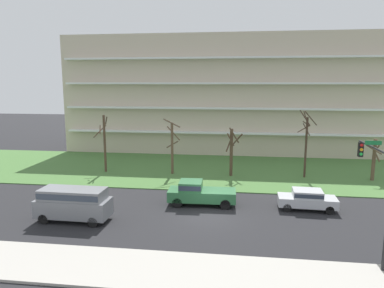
{
  "coord_description": "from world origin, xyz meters",
  "views": [
    {
      "loc": [
        2.06,
        -24.63,
        9.73
      ],
      "look_at": [
        -1.94,
        6.0,
        4.36
      ],
      "focal_mm": 32.99,
      "sensor_mm": 36.0,
      "label": 1
    }
  ],
  "objects_px": {
    "tree_center": "(232,150)",
    "tree_far_right": "(374,159)",
    "pickup_green_center_left": "(199,193)",
    "tree_far_left": "(104,142)",
    "traffic_signal_mast": "(378,181)",
    "tree_right": "(306,142)",
    "van_gray_near_left": "(73,202)",
    "tree_left": "(172,146)",
    "sedan_silver_center_right": "(307,199)"
  },
  "relations": [
    {
      "from": "van_gray_near_left",
      "to": "tree_center",
      "type": "bearing_deg",
      "value": 52.46
    },
    {
      "from": "tree_center",
      "to": "tree_far_right",
      "type": "distance_m",
      "value": 14.09
    },
    {
      "from": "tree_far_left",
      "to": "traffic_signal_mast",
      "type": "xyz_separation_m",
      "value": [
        22.01,
        -16.6,
        1.09
      ]
    },
    {
      "from": "tree_center",
      "to": "tree_far_left",
      "type": "bearing_deg",
      "value": -179.92
    },
    {
      "from": "tree_center",
      "to": "pickup_green_center_left",
      "type": "relative_size",
      "value": 0.97
    },
    {
      "from": "tree_left",
      "to": "tree_far_right",
      "type": "height_order",
      "value": "tree_left"
    },
    {
      "from": "tree_left",
      "to": "sedan_silver_center_right",
      "type": "relative_size",
      "value": 1.37
    },
    {
      "from": "tree_right",
      "to": "pickup_green_center_left",
      "type": "height_order",
      "value": "tree_right"
    },
    {
      "from": "tree_far_right",
      "to": "van_gray_near_left",
      "type": "height_order",
      "value": "tree_far_right"
    },
    {
      "from": "tree_left",
      "to": "traffic_signal_mast",
      "type": "distance_m",
      "value": 22.1
    },
    {
      "from": "tree_left",
      "to": "tree_center",
      "type": "xyz_separation_m",
      "value": [
        6.3,
        -0.0,
        -0.25
      ]
    },
    {
      "from": "tree_center",
      "to": "sedan_silver_center_right",
      "type": "relative_size",
      "value": 1.18
    },
    {
      "from": "tree_far_right",
      "to": "traffic_signal_mast",
      "type": "height_order",
      "value": "traffic_signal_mast"
    },
    {
      "from": "tree_center",
      "to": "van_gray_near_left",
      "type": "bearing_deg",
      "value": -128.53
    },
    {
      "from": "sedan_silver_center_right",
      "to": "tree_center",
      "type": "bearing_deg",
      "value": -54.12
    },
    {
      "from": "tree_far_left",
      "to": "traffic_signal_mast",
      "type": "height_order",
      "value": "traffic_signal_mast"
    },
    {
      "from": "tree_left",
      "to": "tree_far_right",
      "type": "xyz_separation_m",
      "value": [
        20.37,
        -0.05,
        -0.77
      ]
    },
    {
      "from": "tree_left",
      "to": "tree_center",
      "type": "distance_m",
      "value": 6.3
    },
    {
      "from": "tree_far_right",
      "to": "tree_far_left",
      "type": "bearing_deg",
      "value": 179.95
    },
    {
      "from": "tree_left",
      "to": "sedan_silver_center_right",
      "type": "bearing_deg",
      "value": -36.66
    },
    {
      "from": "tree_left",
      "to": "van_gray_near_left",
      "type": "distance_m",
      "value": 14.53
    },
    {
      "from": "tree_far_right",
      "to": "pickup_green_center_left",
      "type": "distance_m",
      "value": 18.9
    },
    {
      "from": "tree_right",
      "to": "traffic_signal_mast",
      "type": "xyz_separation_m",
      "value": [
        0.69,
        -16.89,
        0.71
      ]
    },
    {
      "from": "tree_far_right",
      "to": "traffic_signal_mast",
      "type": "bearing_deg",
      "value": -109.53
    },
    {
      "from": "pickup_green_center_left",
      "to": "tree_far_left",
      "type": "bearing_deg",
      "value": -40.68
    },
    {
      "from": "pickup_green_center_left",
      "to": "traffic_signal_mast",
      "type": "xyz_separation_m",
      "value": [
        10.61,
        -7.43,
        3.43
      ]
    },
    {
      "from": "van_gray_near_left",
      "to": "tree_far_right",
      "type": "bearing_deg",
      "value": 29.63
    },
    {
      "from": "sedan_silver_center_right",
      "to": "traffic_signal_mast",
      "type": "xyz_separation_m",
      "value": [
        2.15,
        -7.44,
        3.58
      ]
    },
    {
      "from": "tree_far_right",
      "to": "pickup_green_center_left",
      "type": "bearing_deg",
      "value": -150.99
    },
    {
      "from": "tree_far_left",
      "to": "tree_center",
      "type": "relative_size",
      "value": 1.2
    },
    {
      "from": "tree_far_left",
      "to": "tree_right",
      "type": "xyz_separation_m",
      "value": [
        21.32,
        0.29,
        0.38
      ]
    },
    {
      "from": "van_gray_near_left",
      "to": "pickup_green_center_left",
      "type": "relative_size",
      "value": 0.96
    },
    {
      "from": "tree_far_right",
      "to": "sedan_silver_center_right",
      "type": "height_order",
      "value": "tree_far_right"
    },
    {
      "from": "tree_center",
      "to": "traffic_signal_mast",
      "type": "relative_size",
      "value": 0.81
    },
    {
      "from": "tree_far_left",
      "to": "van_gray_near_left",
      "type": "relative_size",
      "value": 1.21
    },
    {
      "from": "tree_left",
      "to": "traffic_signal_mast",
      "type": "bearing_deg",
      "value": -48.91
    },
    {
      "from": "tree_far_left",
      "to": "tree_right",
      "type": "relative_size",
      "value": 0.89
    },
    {
      "from": "tree_left",
      "to": "tree_right",
      "type": "distance_m",
      "value": 13.83
    },
    {
      "from": "tree_far_left",
      "to": "van_gray_near_left",
      "type": "height_order",
      "value": "tree_far_left"
    },
    {
      "from": "traffic_signal_mast",
      "to": "van_gray_near_left",
      "type": "bearing_deg",
      "value": 171.25
    },
    {
      "from": "tree_center",
      "to": "van_gray_near_left",
      "type": "distance_m",
      "value": 17.55
    },
    {
      "from": "tree_far_left",
      "to": "tree_left",
      "type": "bearing_deg",
      "value": 0.18
    },
    {
      "from": "tree_center",
      "to": "pickup_green_center_left",
      "type": "bearing_deg",
      "value": -104.7
    },
    {
      "from": "tree_far_left",
      "to": "tree_left",
      "type": "xyz_separation_m",
      "value": [
        7.51,
        0.02,
        -0.27
      ]
    },
    {
      "from": "tree_right",
      "to": "sedan_silver_center_right",
      "type": "relative_size",
      "value": 1.58
    },
    {
      "from": "tree_right",
      "to": "tree_left",
      "type": "bearing_deg",
      "value": -178.9
    },
    {
      "from": "tree_far_right",
      "to": "tree_right",
      "type": "bearing_deg",
      "value": 177.27
    },
    {
      "from": "pickup_green_center_left",
      "to": "traffic_signal_mast",
      "type": "relative_size",
      "value": 0.84
    },
    {
      "from": "van_gray_near_left",
      "to": "traffic_signal_mast",
      "type": "relative_size",
      "value": 0.8
    },
    {
      "from": "tree_right",
      "to": "traffic_signal_mast",
      "type": "distance_m",
      "value": 16.92
    }
  ]
}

